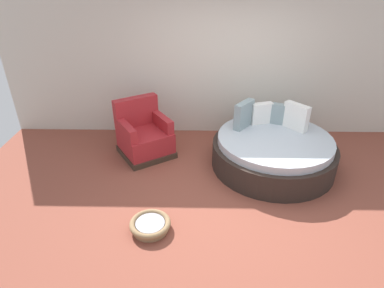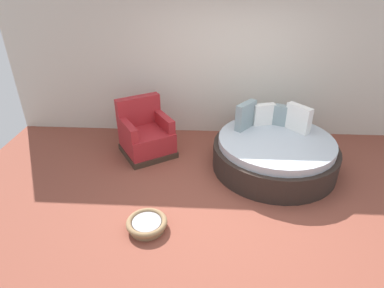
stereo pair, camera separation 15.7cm
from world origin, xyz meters
name	(u,v)px [view 1 (the left image)]	position (x,y,z in m)	size (l,w,h in m)	color
ground_plane	(229,196)	(0.00, 0.00, -0.01)	(8.00, 8.00, 0.02)	brown
back_wall	(224,61)	(0.00, 2.12, 1.37)	(8.00, 0.12, 2.74)	beige
round_daybed	(273,151)	(0.75, 0.83, 0.27)	(1.94, 1.94, 0.96)	#2D231E
red_armchair	(144,136)	(-1.37, 1.18, 0.33)	(1.10, 1.10, 0.94)	#38281E
pet_basket	(150,225)	(-1.03, -0.68, 0.07)	(0.51, 0.51, 0.13)	#8E704C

